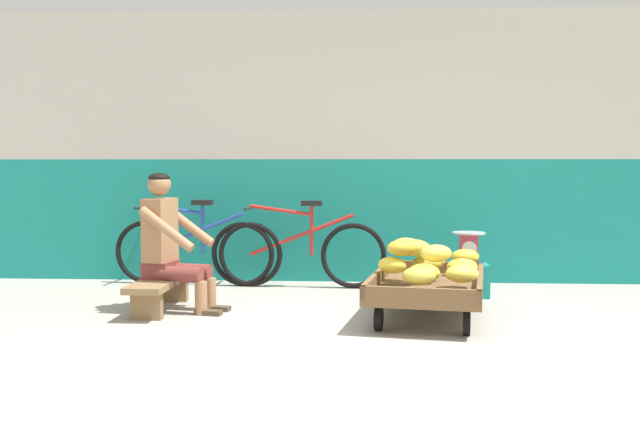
% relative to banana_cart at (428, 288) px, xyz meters
% --- Properties ---
extents(ground_plane, '(80.00, 80.00, 0.00)m').
position_rel_banana_cart_xyz_m(ground_plane, '(-0.51, -1.10, -0.24)').
color(ground_plane, '#A39E93').
extents(back_wall, '(16.00, 0.30, 2.76)m').
position_rel_banana_cart_xyz_m(back_wall, '(-0.51, 1.92, 1.14)').
color(back_wall, '#19847A').
rests_on(back_wall, ground).
extents(banana_cart, '(1.07, 1.56, 0.36)m').
position_rel_banana_cart_xyz_m(banana_cart, '(0.00, 0.00, 0.00)').
color(banana_cart, brown).
rests_on(banana_cart, ground).
extents(banana_pile, '(0.92, 1.29, 0.27)m').
position_rel_banana_cart_xyz_m(banana_pile, '(-0.00, -0.07, 0.23)').
color(banana_pile, gold).
rests_on(banana_pile, banana_cart).
extents(low_bench, '(0.32, 1.11, 0.27)m').
position_rel_banana_cart_xyz_m(low_bench, '(-2.18, 0.21, -0.04)').
color(low_bench, olive).
rests_on(low_bench, ground).
extents(vendor_seated, '(0.72, 0.56, 1.14)m').
position_rel_banana_cart_xyz_m(vendor_seated, '(-2.10, 0.19, 0.33)').
color(vendor_seated, '#9E704C').
rests_on(vendor_seated, ground).
extents(plastic_crate, '(0.36, 0.28, 0.30)m').
position_rel_banana_cart_xyz_m(plastic_crate, '(0.45, 0.99, -0.09)').
color(plastic_crate, '#19847F').
rests_on(plastic_crate, ground).
extents(weighing_scale, '(0.30, 0.30, 0.29)m').
position_rel_banana_cart_xyz_m(weighing_scale, '(0.45, 0.99, 0.21)').
color(weighing_scale, '#28282D').
rests_on(weighing_scale, plastic_crate).
extents(bicycle_near_left, '(1.66, 0.48, 0.86)m').
position_rel_banana_cart_xyz_m(bicycle_near_left, '(-2.21, 1.48, 0.11)').
color(bicycle_near_left, black).
rests_on(bicycle_near_left, ground).
extents(bicycle_far_left, '(1.66, 0.48, 0.86)m').
position_rel_banana_cart_xyz_m(bicycle_far_left, '(-1.12, 1.39, 0.11)').
color(bicycle_far_left, black).
rests_on(bicycle_far_left, ground).
extents(shopping_bag, '(0.18, 0.12, 0.24)m').
position_rel_banana_cart_xyz_m(shopping_bag, '(0.35, 0.65, -0.12)').
color(shopping_bag, green).
rests_on(shopping_bag, ground).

